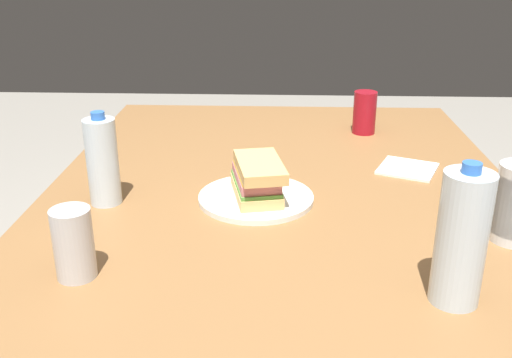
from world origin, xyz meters
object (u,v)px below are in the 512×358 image
at_px(paper_plate, 256,198).
at_px(water_bottle_spare, 103,161).
at_px(soda_can_red, 365,113).
at_px(dining_table, 281,256).
at_px(water_bottle_tall, 461,239).
at_px(soda_can_silver, 74,244).
at_px(sandwich, 257,178).

relative_size(paper_plate, water_bottle_spare, 1.24).
distance_m(paper_plate, soda_can_red, 0.58).
bearing_deg(soda_can_red, dining_table, -21.43).
bearing_deg(soda_can_red, water_bottle_spare, -49.69).
bearing_deg(paper_plate, water_bottle_tall, 41.31).
height_order(water_bottle_tall, soda_can_silver, water_bottle_tall).
relative_size(dining_table, soda_can_silver, 14.63).
bearing_deg(water_bottle_tall, water_bottle_spare, -118.16).
bearing_deg(paper_plate, soda_can_red, 149.45).
relative_size(water_bottle_spare, soda_can_silver, 1.64).
bearing_deg(dining_table, soda_can_silver, -58.18).
bearing_deg(water_bottle_spare, soda_can_red, 130.31).
height_order(sandwich, soda_can_red, soda_can_red).
relative_size(dining_table, paper_plate, 7.19).
bearing_deg(soda_can_red, paper_plate, -30.55).
bearing_deg(sandwich, soda_can_red, 149.84).
distance_m(sandwich, water_bottle_tall, 0.49).
bearing_deg(soda_can_red, sandwich, -30.16).
relative_size(water_bottle_tall, soda_can_silver, 1.87).
xyz_separation_m(sandwich, soda_can_silver, (0.32, -0.29, 0.01)).
height_order(dining_table, soda_can_silver, soda_can_silver).
relative_size(dining_table, soda_can_red, 14.63).
xyz_separation_m(soda_can_red, water_bottle_tall, (0.86, 0.03, 0.05)).
xyz_separation_m(dining_table, water_bottle_tall, (0.26, 0.27, 0.18)).
relative_size(sandwich, water_bottle_spare, 0.97).
xyz_separation_m(paper_plate, soda_can_red, (-0.50, 0.29, 0.06)).
bearing_deg(soda_can_red, water_bottle_tall, 1.94).
distance_m(dining_table, water_bottle_tall, 0.41).
xyz_separation_m(soda_can_red, water_bottle_spare, (0.52, -0.61, 0.03)).
relative_size(dining_table, water_bottle_tall, 7.81).
bearing_deg(dining_table, soda_can_red, 158.57).
bearing_deg(water_bottle_tall, dining_table, -133.96).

